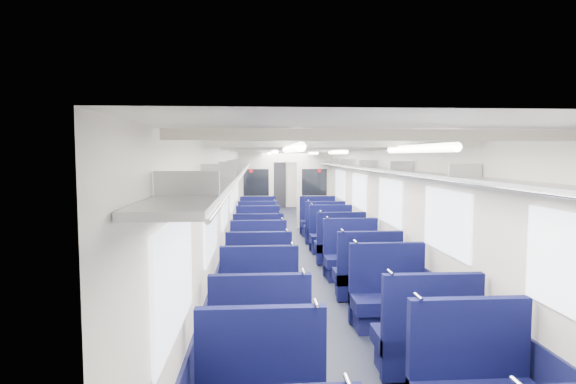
% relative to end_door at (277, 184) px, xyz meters
% --- Properties ---
extents(floor, '(2.80, 18.00, 0.01)m').
position_rel_end_door_xyz_m(floor, '(0.00, -8.94, -1.00)').
color(floor, black).
rests_on(floor, ground).
extents(ceiling, '(2.80, 18.00, 0.01)m').
position_rel_end_door_xyz_m(ceiling, '(0.00, -8.94, 1.35)').
color(ceiling, silver).
rests_on(ceiling, wall_left).
extents(wall_left, '(0.02, 18.00, 2.35)m').
position_rel_end_door_xyz_m(wall_left, '(-1.40, -8.94, 0.18)').
color(wall_left, beige).
rests_on(wall_left, floor).
extents(dado_left, '(0.03, 17.90, 0.70)m').
position_rel_end_door_xyz_m(dado_left, '(-1.39, -8.94, -0.65)').
color(dado_left, '#0F1135').
rests_on(dado_left, floor).
extents(wall_right, '(0.02, 18.00, 2.35)m').
position_rel_end_door_xyz_m(wall_right, '(1.40, -8.94, 0.18)').
color(wall_right, beige).
rests_on(wall_right, floor).
extents(dado_right, '(0.03, 17.90, 0.70)m').
position_rel_end_door_xyz_m(dado_right, '(1.39, -8.94, -0.65)').
color(dado_right, '#0F1135').
rests_on(dado_right, floor).
extents(wall_far, '(2.80, 0.02, 2.35)m').
position_rel_end_door_xyz_m(wall_far, '(0.00, 0.06, 0.18)').
color(wall_far, beige).
rests_on(wall_far, floor).
extents(luggage_rack_left, '(0.36, 17.40, 0.18)m').
position_rel_end_door_xyz_m(luggage_rack_left, '(-1.21, -8.94, 0.97)').
color(luggage_rack_left, '#B2B5BA').
rests_on(luggage_rack_left, wall_left).
extents(luggage_rack_right, '(0.36, 17.40, 0.18)m').
position_rel_end_door_xyz_m(luggage_rack_right, '(1.21, -8.94, 0.97)').
color(luggage_rack_right, '#B2B5BA').
rests_on(luggage_rack_right, wall_right).
extents(windows, '(2.78, 15.60, 0.75)m').
position_rel_end_door_xyz_m(windows, '(0.00, -9.40, 0.42)').
color(windows, white).
rests_on(windows, wall_left).
extents(ceiling_fittings, '(2.70, 16.06, 0.11)m').
position_rel_end_door_xyz_m(ceiling_fittings, '(0.00, -9.20, 1.29)').
color(ceiling_fittings, beige).
rests_on(ceiling_fittings, ceiling).
extents(end_door, '(0.75, 0.06, 2.00)m').
position_rel_end_door_xyz_m(end_door, '(0.00, 0.00, 0.00)').
color(end_door, black).
rests_on(end_door, floor).
extents(bulkhead, '(2.80, 0.10, 2.35)m').
position_rel_end_door_xyz_m(bulkhead, '(-0.00, -5.64, 0.23)').
color(bulkhead, beige).
rests_on(bulkhead, floor).
extents(seat_4, '(0.99, 0.54, 1.10)m').
position_rel_end_door_xyz_m(seat_4, '(-0.83, -14.94, -0.66)').
color(seat_4, '#0D103F').
rests_on(seat_4, floor).
extents(seat_5, '(0.99, 0.54, 1.10)m').
position_rel_end_door_xyz_m(seat_5, '(0.83, -15.03, -0.66)').
color(seat_5, '#0D103F').
rests_on(seat_5, floor).
extents(seat_6, '(0.99, 0.54, 1.10)m').
position_rel_end_door_xyz_m(seat_6, '(-0.83, -13.84, -0.66)').
color(seat_6, '#0D103F').
rests_on(seat_6, floor).
extents(seat_7, '(0.99, 0.54, 1.10)m').
position_rel_end_door_xyz_m(seat_7, '(0.83, -13.75, -0.66)').
color(seat_7, '#0D103F').
rests_on(seat_7, floor).
extents(seat_8, '(0.99, 0.54, 1.10)m').
position_rel_end_door_xyz_m(seat_8, '(-0.83, -12.51, -0.66)').
color(seat_8, '#0D103F').
rests_on(seat_8, floor).
extents(seat_9, '(0.99, 0.54, 1.10)m').
position_rel_end_door_xyz_m(seat_9, '(0.83, -12.58, -0.66)').
color(seat_9, '#0D103F').
rests_on(seat_9, floor).
extents(seat_10, '(0.99, 0.54, 1.10)m').
position_rel_end_door_xyz_m(seat_10, '(-0.83, -11.56, -0.66)').
color(seat_10, '#0D103F').
rests_on(seat_10, floor).
extents(seat_11, '(0.99, 0.54, 1.10)m').
position_rel_end_door_xyz_m(seat_11, '(0.83, -11.41, -0.66)').
color(seat_11, '#0D103F').
rests_on(seat_11, floor).
extents(seat_12, '(0.99, 0.54, 1.10)m').
position_rel_end_door_xyz_m(seat_12, '(-0.83, -10.39, -0.66)').
color(seat_12, '#0D103F').
rests_on(seat_12, floor).
extents(seat_13, '(0.99, 0.54, 1.10)m').
position_rel_end_door_xyz_m(seat_13, '(0.83, -10.25, -0.66)').
color(seat_13, '#0D103F').
rests_on(seat_13, floor).
extents(seat_14, '(0.99, 0.54, 1.10)m').
position_rel_end_door_xyz_m(seat_14, '(-0.83, -9.25, -0.66)').
color(seat_14, '#0D103F').
rests_on(seat_14, floor).
extents(seat_15, '(0.99, 0.54, 1.10)m').
position_rel_end_door_xyz_m(seat_15, '(0.83, -9.17, -0.66)').
color(seat_15, '#0D103F').
rests_on(seat_15, floor).
extents(seat_16, '(0.99, 0.54, 1.10)m').
position_rel_end_door_xyz_m(seat_16, '(-0.83, -7.93, -0.66)').
color(seat_16, '#0D103F').
rests_on(seat_16, floor).
extents(seat_17, '(0.99, 0.54, 1.10)m').
position_rel_end_door_xyz_m(seat_17, '(0.83, -8.09, -0.66)').
color(seat_17, '#0D103F').
rests_on(seat_17, floor).
extents(seat_18, '(0.99, 0.54, 1.10)m').
position_rel_end_door_xyz_m(seat_18, '(-0.83, -6.87, -0.66)').
color(seat_18, '#0D103F').
rests_on(seat_18, floor).
extents(seat_19, '(0.99, 0.54, 1.10)m').
position_rel_end_door_xyz_m(seat_19, '(0.83, -6.90, -0.66)').
color(seat_19, '#0D103F').
rests_on(seat_19, floor).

